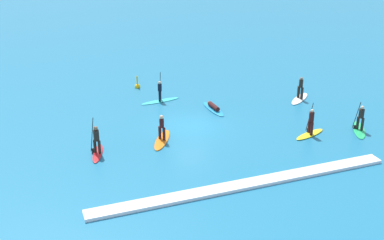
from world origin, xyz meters
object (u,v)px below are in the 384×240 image
object	(u,v)px
surfer_on_white_board	(300,95)
surfer_on_orange_board	(162,136)
surfer_on_green_board	(360,124)
surfer_on_red_board	(97,146)
surfer_on_yellow_board	(310,128)
surfer_on_blue_board	(213,108)
surfer_on_teal_board	(160,96)
marker_buoy	(137,86)

from	to	relation	value
surfer_on_white_board	surfer_on_orange_board	world-z (taller)	surfer_on_white_board
surfer_on_green_board	surfer_on_orange_board	distance (m)	13.36
surfer_on_red_board	surfer_on_yellow_board	bearing A→B (deg)	-81.48
surfer_on_blue_board	surfer_on_teal_board	bearing A→B (deg)	43.70
surfer_on_orange_board	surfer_on_yellow_board	xyz separation A→B (m)	(9.46, -2.55, 0.12)
surfer_on_teal_board	surfer_on_yellow_board	distance (m)	11.99
surfer_on_red_board	surfer_on_yellow_board	world-z (taller)	surfer_on_red_board
surfer_on_red_board	surfer_on_teal_board	distance (m)	9.49
marker_buoy	surfer_on_white_board	bearing A→B (deg)	-31.77
surfer_on_red_board	surfer_on_orange_board	bearing A→B (deg)	-66.67
surfer_on_red_board	surfer_on_yellow_board	distance (m)	13.89
surfer_on_white_board	marker_buoy	world-z (taller)	surfer_on_white_board
surfer_on_red_board	surfer_on_orange_board	size ratio (longest dim) A/B	0.83
surfer_on_red_board	surfer_on_blue_board	size ratio (longest dim) A/B	0.82
surfer_on_white_board	marker_buoy	bearing A→B (deg)	-71.07
surfer_on_yellow_board	marker_buoy	distance (m)	15.46
surfer_on_white_board	surfer_on_blue_board	size ratio (longest dim) A/B	0.89
surfer_on_yellow_board	marker_buoy	bearing A→B (deg)	103.51
surfer_on_green_board	surfer_on_red_board	bearing A→B (deg)	112.78
surfer_on_blue_board	surfer_on_orange_board	bearing A→B (deg)	122.51
surfer_on_teal_board	marker_buoy	xyz separation A→B (m)	(-0.87, 3.65, -0.27)
surfer_on_red_board	surfer_on_green_board	xyz separation A→B (m)	(17.26, -2.63, -0.09)
surfer_on_blue_board	surfer_on_green_board	bearing A→B (deg)	-134.77
surfer_on_white_board	surfer_on_blue_board	world-z (taller)	surfer_on_white_board
surfer_on_green_board	surfer_on_teal_board	world-z (taller)	surfer_on_teal_board
surfer_on_blue_board	surfer_on_yellow_board	size ratio (longest dim) A/B	1.15
surfer_on_yellow_board	marker_buoy	world-z (taller)	surfer_on_yellow_board
surfer_on_green_board	marker_buoy	size ratio (longest dim) A/B	2.58
surfer_on_blue_board	marker_buoy	size ratio (longest dim) A/B	2.77
surfer_on_green_board	marker_buoy	xyz separation A→B (m)	(-11.97, 13.48, -0.32)
surfer_on_white_board	surfer_on_teal_board	size ratio (longest dim) A/B	0.87
surfer_on_teal_board	surfer_on_green_board	bearing A→B (deg)	-49.57
surfer_on_teal_board	marker_buoy	distance (m)	3.76
surfer_on_teal_board	marker_buoy	world-z (taller)	surfer_on_teal_board
surfer_on_red_board	marker_buoy	world-z (taller)	surfer_on_red_board
surfer_on_orange_board	surfer_on_yellow_board	bearing A→B (deg)	-75.77
surfer_on_green_board	marker_buoy	world-z (taller)	surfer_on_green_board
surfer_on_white_board	surfer_on_teal_board	bearing A→B (deg)	-57.13
surfer_on_yellow_board	surfer_on_orange_board	bearing A→B (deg)	145.33
surfer_on_white_board	surfer_on_teal_board	world-z (taller)	surfer_on_teal_board
surfer_on_green_board	surfer_on_orange_board	xyz separation A→B (m)	(-12.99, 3.08, -0.13)
surfer_on_green_board	surfer_on_orange_board	bearing A→B (deg)	108.08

